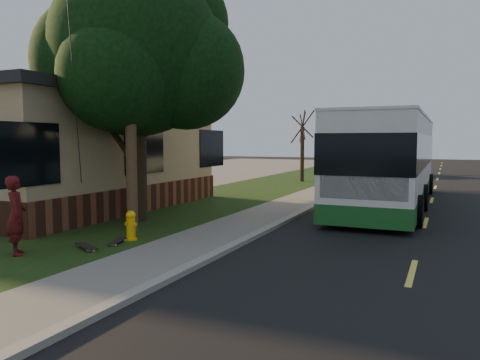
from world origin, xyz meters
name	(u,v)px	position (x,y,z in m)	size (l,w,h in m)	color
ground	(225,253)	(0.00, 0.00, 0.00)	(120.00, 120.00, 0.00)	black
road	(430,206)	(4.00, 10.00, 0.01)	(8.00, 80.00, 0.01)	black
curb	(328,200)	(0.00, 10.00, 0.06)	(0.25, 80.00, 0.12)	gray
sidewalk	(305,199)	(-1.00, 10.00, 0.04)	(2.00, 80.00, 0.08)	slate
grass_verge	(231,195)	(-4.50, 10.00, 0.04)	(5.00, 80.00, 0.07)	black
building_lot	(66,187)	(-14.50, 10.00, 0.02)	(15.00, 80.00, 0.04)	slate
fire_hydrant	(131,226)	(-2.60, 0.00, 0.43)	(0.32, 0.32, 0.74)	yellow
utility_pole	(129,62)	(-3.31, 0.99, 4.63)	(2.86, 3.21, 9.07)	#473321
leafy_tree	(139,54)	(-4.17, 2.65, 5.17)	(6.30, 6.00, 7.80)	black
bare_tree_near	(302,147)	(-3.50, 18.00, 2.15)	(1.38, 1.21, 4.31)	black
bare_tree_far	(349,147)	(-3.00, 30.00, 2.00)	(1.38, 1.21, 4.03)	black
traffic_signal	(398,133)	(0.50, 34.00, 3.16)	(0.18, 0.22, 5.50)	#2D2D30
transit_bus	(390,159)	(2.49, 9.68, 1.83)	(2.94, 12.73, 3.44)	silver
skateboarder	(16,215)	(-3.92, -2.23, 0.93)	(0.63, 0.41, 1.72)	#4A0E10
skateboard_main	(118,241)	(-2.67, -0.43, 0.12)	(0.38, 0.79, 0.07)	black
skateboard_spare	(86,246)	(-2.94, -1.22, 0.13)	(0.89, 0.62, 0.08)	black
dumpster	(140,184)	(-7.28, 6.82, 0.70)	(1.83, 1.67, 1.31)	#13311C
distant_car	(408,166)	(2.00, 25.99, 0.74)	(1.74, 4.32, 1.47)	black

